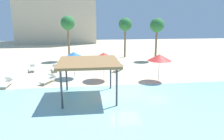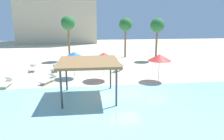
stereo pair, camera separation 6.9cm
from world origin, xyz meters
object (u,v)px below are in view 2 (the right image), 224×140
beach_umbrella_red_4 (160,57)px  lounge_chair_4 (55,68)px  shade_pavilion (88,63)px  palm_tree_2 (126,25)px  palm_tree_0 (157,26)px  lounge_chair_2 (49,79)px  palm_tree_1 (68,24)px  lounge_chair_3 (7,82)px  beach_umbrella_blue_2 (74,55)px  lounge_chair_0 (119,68)px  beach_umbrella_red_3 (104,56)px  lounge_chair_1 (33,68)px

beach_umbrella_red_4 → lounge_chair_4: size_ratio=1.29×
shade_pavilion → palm_tree_2: 16.96m
lounge_chair_4 → palm_tree_0: palm_tree_0 is taller
lounge_chair_2 → palm_tree_1: (1.10, 10.39, 4.61)m
beach_umbrella_red_4 → lounge_chair_3: beach_umbrella_red_4 is taller
palm_tree_0 → lounge_chair_3: bearing=-149.5°
beach_umbrella_blue_2 → lounge_chair_3: size_ratio=1.34×
beach_umbrella_blue_2 → palm_tree_2: 12.61m
lounge_chair_4 → palm_tree_0: 14.52m
lounge_chair_0 → lounge_chair_3: size_ratio=1.00×
shade_pavilion → beach_umbrella_blue_2: bearing=103.7°
beach_umbrella_red_4 → palm_tree_0: size_ratio=0.44×
beach_umbrella_blue_2 → palm_tree_0: (10.78, 7.68, 2.35)m
beach_umbrella_red_3 → lounge_chair_3: size_ratio=1.38×
beach_umbrella_blue_2 → palm_tree_1: size_ratio=0.43×
beach_umbrella_blue_2 → lounge_chair_0: 5.64m
shade_pavilion → lounge_chair_4: bearing=112.9°
shade_pavilion → lounge_chair_3: size_ratio=2.23×
shade_pavilion → palm_tree_1: (-2.55, 14.63, 2.31)m
beach_umbrella_red_3 → lounge_chair_3: beach_umbrella_red_3 is taller
beach_umbrella_red_3 → lounge_chair_4: 6.88m
shade_pavilion → lounge_chair_2: (-3.65, 4.24, -2.30)m
palm_tree_1 → lounge_chair_2: bearing=-96.0°
lounge_chair_1 → lounge_chair_4: (2.52, -0.28, 0.00)m
beach_umbrella_red_3 → lounge_chair_0: beach_umbrella_red_3 is taller
beach_umbrella_red_3 → palm_tree_1: (-4.01, 10.07, 2.61)m
shade_pavilion → beach_umbrella_blue_2: shade_pavilion is taller
palm_tree_1 → palm_tree_2: palm_tree_1 is taller
beach_umbrella_blue_2 → palm_tree_1: 9.46m
beach_umbrella_red_3 → lounge_chair_1: (-7.65, 4.41, -2.01)m
lounge_chair_2 → lounge_chair_4: size_ratio=1.00×
lounge_chair_3 → palm_tree_2: palm_tree_2 is taller
beach_umbrella_blue_2 → lounge_chair_4: bearing=126.8°
lounge_chair_0 → lounge_chair_1: size_ratio=0.98×
beach_umbrella_red_4 → lounge_chair_2: bearing=176.2°
shade_pavilion → palm_tree_2: palm_tree_2 is taller
lounge_chair_0 → palm_tree_1: (-5.95, 6.75, 4.61)m
lounge_chair_3 → lounge_chair_4: 6.15m
beach_umbrella_blue_2 → lounge_chair_0: bearing=25.3°
beach_umbrella_blue_2 → lounge_chair_3: beach_umbrella_blue_2 is taller
beach_umbrella_blue_2 → palm_tree_2: bearing=56.2°
lounge_chair_3 → palm_tree_2: bearing=136.1°
lounge_chair_0 → lounge_chair_4: size_ratio=0.98×
beach_umbrella_blue_2 → palm_tree_1: palm_tree_1 is taller
shade_pavilion → palm_tree_0: (9.40, 13.30, 2.02)m
beach_umbrella_red_3 → lounge_chair_0: (1.94, 3.32, -2.01)m
palm_tree_1 → shade_pavilion: bearing=-80.1°
beach_umbrella_red_3 → palm_tree_0: (7.94, 8.74, 2.32)m
lounge_chair_2 → palm_tree_1: 11.42m
beach_umbrella_blue_2 → lounge_chair_4: size_ratio=1.31×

